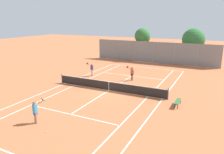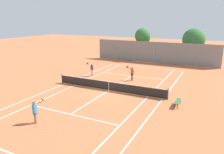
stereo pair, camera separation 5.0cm
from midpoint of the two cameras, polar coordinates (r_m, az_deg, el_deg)
ground_plane at (r=22.24m, az=-0.77°, el=-3.51°), size 120.00×120.00×0.00m
court_line_markings at (r=22.24m, az=-0.77°, el=-3.50°), size 11.10×23.90×0.01m
tennis_net at (r=22.08m, az=-0.77°, el=-2.26°), size 12.00×0.10×1.07m
player_near_side at (r=16.12m, az=-19.39°, el=-8.31°), size 0.80×0.71×1.77m
player_far_left at (r=27.61m, az=-5.21°, el=2.13°), size 0.80×0.71×1.77m
player_far_right at (r=25.61m, az=5.31°, el=1.10°), size 0.86×0.67×1.77m
loose_tennis_ball_0 at (r=15.09m, az=-16.91°, el=-13.52°), size 0.07×0.07×0.07m
loose_tennis_ball_1 at (r=25.80m, az=-7.48°, el=-0.92°), size 0.07×0.07×0.07m
loose_tennis_ball_2 at (r=32.12m, az=1.53°, el=2.39°), size 0.07×0.07×0.07m
loose_tennis_ball_3 at (r=16.72m, az=-23.63°, el=-11.25°), size 0.07×0.07×0.07m
courtside_bench at (r=19.04m, az=16.81°, el=-6.14°), size 0.36×1.50×0.47m
back_fence at (r=36.41m, az=10.85°, el=6.35°), size 20.23×0.08×3.46m
tree_behind_left at (r=38.38m, az=8.18°, el=10.44°), size 2.65×2.65×5.49m
tree_behind_right at (r=37.95m, az=20.57°, el=9.01°), size 3.59×3.59×5.58m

